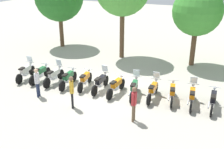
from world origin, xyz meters
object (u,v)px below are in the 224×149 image
at_px(motorcycle_4, 85,79).
at_px(motorcycle_6, 116,86).
at_px(motorcycle_7, 134,88).
at_px(person_2, 72,90).
at_px(motorcycle_8, 153,90).
at_px(person_0, 37,81).
at_px(motorcycle_10, 192,96).
at_px(motorcycle_9, 172,92).
at_px(motorcycle_0, 26,71).
at_px(motorcycle_5, 100,82).
at_px(motorcycle_2, 54,75).
at_px(person_1, 134,101).
at_px(motorcycle_3, 68,78).
at_px(motorcycle_11, 213,100).
at_px(tree_2, 197,11).
at_px(motorcycle_1, 40,73).

relative_size(motorcycle_4, motorcycle_6, 0.99).
relative_size(motorcycle_7, person_2, 1.26).
relative_size(motorcycle_8, person_0, 1.32).
height_order(motorcycle_7, motorcycle_10, same).
bearing_deg(motorcycle_9, person_0, 99.27).
relative_size(motorcycle_0, motorcycle_5, 0.99).
relative_size(motorcycle_8, motorcycle_10, 1.00).
distance_m(motorcycle_2, motorcycle_8, 6.18).
bearing_deg(motorcycle_9, person_1, 145.67).
height_order(motorcycle_3, motorcycle_4, same).
distance_m(motorcycle_6, motorcycle_11, 5.15).
xyz_separation_m(motorcycle_3, motorcycle_9, (6.16, 0.62, 0.00)).
height_order(motorcycle_3, person_1, person_1).
height_order(motorcycle_0, motorcycle_4, motorcycle_0).
xyz_separation_m(motorcycle_6, motorcycle_9, (3.07, 0.45, 0.00)).
bearing_deg(motorcycle_4, person_0, 132.38).
xyz_separation_m(motorcycle_6, person_1, (1.89, -2.31, 0.52)).
height_order(motorcycle_5, person_2, person_2).
xyz_separation_m(motorcycle_3, person_2, (1.69, -2.21, 0.51)).
xyz_separation_m(motorcycle_5, motorcycle_9, (4.10, 0.37, -0.01)).
height_order(motorcycle_4, tree_2, tree_2).
bearing_deg(motorcycle_5, motorcycle_1, 92.78).
bearing_deg(motorcycle_3, motorcycle_9, -90.25).
bearing_deg(person_2, motorcycle_5, -129.87).
bearing_deg(motorcycle_9, motorcycle_7, 87.22).
distance_m(motorcycle_0, motorcycle_5, 5.16).
bearing_deg(motorcycle_11, motorcycle_0, 92.50).
bearing_deg(motorcycle_8, motorcycle_4, 91.16).
relative_size(motorcycle_6, person_2, 1.27).
bearing_deg(motorcycle_4, motorcycle_10, -95.64).
bearing_deg(motorcycle_8, person_2, 126.06).
xyz_separation_m(motorcycle_3, motorcycle_6, (3.08, 0.17, 0.00)).
bearing_deg(tree_2, motorcycle_3, -131.56).
distance_m(motorcycle_7, person_0, 5.33).
bearing_deg(motorcycle_10, motorcycle_1, 87.56).
distance_m(person_1, tree_2, 9.65).
height_order(motorcycle_0, motorcycle_11, motorcycle_0).
relative_size(motorcycle_0, tree_2, 0.38).
height_order(motorcycle_11, person_1, person_1).
relative_size(motorcycle_9, motorcycle_11, 0.99).
distance_m(motorcycle_5, person_1, 3.80).
xyz_separation_m(motorcycle_10, motorcycle_11, (1.03, 0.02, -0.01)).
xyz_separation_m(motorcycle_1, motorcycle_6, (5.14, 0.23, 0.00)).
bearing_deg(motorcycle_9, person_2, 111.36).
xyz_separation_m(motorcycle_0, person_2, (4.78, -2.01, 0.50)).
height_order(motorcycle_7, person_0, person_0).
xyz_separation_m(motorcycle_6, motorcycle_7, (1.02, 0.15, 0.01)).
height_order(motorcycle_4, person_2, person_2).
bearing_deg(person_0, motorcycle_3, -121.14).
height_order(motorcycle_0, person_1, person_1).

